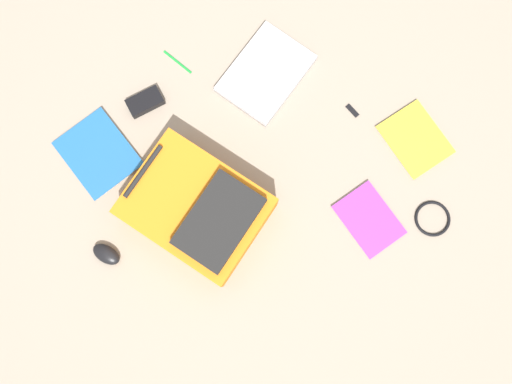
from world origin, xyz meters
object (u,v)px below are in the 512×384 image
object	(u,v)px
backpack	(198,209)
book_comic	(415,139)
book_red	(98,154)
laptop	(266,73)
usb_stick	(353,111)
book_blue	(369,220)
cable_coil	(433,219)
power_brick	(145,102)
computer_mouse	(106,254)
pen_black	(178,62)

from	to	relation	value
backpack	book_comic	bearing A→B (deg)	-30.49
backpack	book_red	world-z (taller)	backpack
laptop	book_comic	xyz separation A→B (m)	(0.16, -0.57, -0.01)
laptop	usb_stick	xyz separation A→B (m)	(0.10, -0.33, -0.01)
backpack	book_blue	xyz separation A→B (m)	(0.36, -0.47, -0.08)
book_red	cable_coil	xyz separation A→B (m)	(0.59, -1.05, -0.00)
book_blue	book_comic	bearing A→B (deg)	9.25
book_blue	cable_coil	distance (m)	0.22
book_blue	book_red	bearing A→B (deg)	116.78
book_red	cable_coil	bearing A→B (deg)	-60.50
backpack	book_comic	world-z (taller)	backpack
book_comic	usb_stick	size ratio (longest dim) A/B	4.99
book_blue	power_brick	distance (m)	0.90
computer_mouse	pen_black	distance (m)	0.74
pen_black	usb_stick	xyz separation A→B (m)	(0.27, -0.61, -0.00)
backpack	book_blue	world-z (taller)	backpack
power_brick	computer_mouse	bearing A→B (deg)	-151.19
book_blue	power_brick	xyz separation A→B (m)	(-0.20, 0.88, 0.01)
book_red	cable_coil	size ratio (longest dim) A/B	2.41
book_red	usb_stick	distance (m)	0.93
book_blue	usb_stick	xyz separation A→B (m)	(0.27, 0.29, -0.00)
book_red	pen_black	bearing A→B (deg)	2.55
computer_mouse	power_brick	size ratio (longest dim) A/B	0.81
backpack	pen_black	world-z (taller)	backpack
power_brick	pen_black	xyz separation A→B (m)	(0.19, 0.02, -0.01)
book_red	usb_stick	bearing A→B (deg)	-39.31
book_comic	pen_black	world-z (taller)	book_comic
power_brick	pen_black	bearing A→B (deg)	5.57
power_brick	pen_black	distance (m)	0.19
backpack	usb_stick	distance (m)	0.66
backpack	power_brick	xyz separation A→B (m)	(0.17, 0.42, -0.07)
laptop	book_red	xyz separation A→B (m)	(-0.62, 0.26, -0.01)
book_comic	cable_coil	world-z (taller)	book_comic
backpack	computer_mouse	bearing A→B (deg)	155.40
computer_mouse	cable_coil	bearing A→B (deg)	-52.61
usb_stick	pen_black	bearing A→B (deg)	114.31
book_blue	usb_stick	distance (m)	0.40
book_comic	cable_coil	xyz separation A→B (m)	(-0.19, -0.22, -0.00)
power_brick	backpack	bearing A→B (deg)	-112.06
book_comic	cable_coil	size ratio (longest dim) A/B	2.20
laptop	usb_stick	world-z (taller)	laptop
book_red	usb_stick	size ratio (longest dim) A/B	5.48
computer_mouse	power_brick	xyz separation A→B (m)	(0.49, 0.27, -0.00)
pen_black	book_comic	bearing A→B (deg)	-68.36
book_comic	book_blue	distance (m)	0.34
book_blue	usb_stick	size ratio (longest dim) A/B	4.68
book_comic	usb_stick	world-z (taller)	book_comic
book_comic	cable_coil	bearing A→B (deg)	-129.98
backpack	book_comic	distance (m)	0.81
backpack	book_comic	size ratio (longest dim) A/B	1.73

